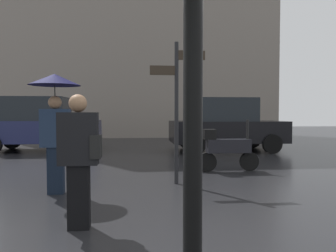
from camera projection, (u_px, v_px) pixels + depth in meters
name	position (u px, v px, depth m)	size (l,w,h in m)	color
pedestrian_with_umbrella	(55.00, 106.00, 5.50)	(0.87, 0.87, 2.06)	black
pedestrian_with_bag	(80.00, 153.00, 3.84)	(0.50, 0.24, 1.61)	black
parked_scooter	(226.00, 148.00, 7.67)	(1.50, 0.32, 1.23)	black
parked_car_left	(39.00, 124.00, 11.77)	(4.18, 2.02, 1.97)	#1E234C
parked_car_right	(225.00, 124.00, 11.81)	(4.09, 2.08, 1.93)	black
street_signpost	(177.00, 98.00, 6.27)	(1.08, 0.08, 2.77)	black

